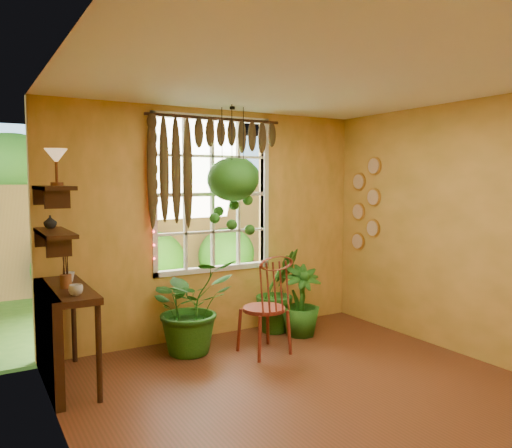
{
  "coord_description": "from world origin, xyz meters",
  "views": [
    {
      "loc": [
        -2.56,
        -3.12,
        1.86
      ],
      "look_at": [
        -0.06,
        1.15,
        1.43
      ],
      "focal_mm": 35.0,
      "sensor_mm": 36.0,
      "label": 1
    }
  ],
  "objects_px": {
    "potted_plant_left": "(191,306)",
    "potted_plant_mid": "(278,290)",
    "windsor_chair": "(266,321)",
    "counter_ledge": "(54,326)",
    "hanging_basket": "(233,184)"
  },
  "relations": [
    {
      "from": "potted_plant_left",
      "to": "potted_plant_mid",
      "type": "bearing_deg",
      "value": 7.52
    },
    {
      "from": "windsor_chair",
      "to": "potted_plant_mid",
      "type": "distance_m",
      "value": 0.84
    },
    {
      "from": "windsor_chair",
      "to": "hanging_basket",
      "type": "relative_size",
      "value": 0.84
    },
    {
      "from": "windsor_chair",
      "to": "potted_plant_mid",
      "type": "relative_size",
      "value": 1.2
    },
    {
      "from": "potted_plant_mid",
      "to": "potted_plant_left",
      "type": "bearing_deg",
      "value": -172.48
    },
    {
      "from": "counter_ledge",
      "to": "potted_plant_mid",
      "type": "xyz_separation_m",
      "value": [
        2.65,
        0.37,
        -0.04
      ]
    },
    {
      "from": "potted_plant_left",
      "to": "hanging_basket",
      "type": "xyz_separation_m",
      "value": [
        0.59,
        0.14,
        1.31
      ]
    },
    {
      "from": "potted_plant_mid",
      "to": "hanging_basket",
      "type": "xyz_separation_m",
      "value": [
        -0.64,
        -0.02,
        1.31
      ]
    },
    {
      "from": "counter_ledge",
      "to": "windsor_chair",
      "type": "relative_size",
      "value": 0.97
    },
    {
      "from": "windsor_chair",
      "to": "hanging_basket",
      "type": "xyz_separation_m",
      "value": [
        -0.09,
        0.59,
        1.46
      ]
    },
    {
      "from": "potted_plant_left",
      "to": "potted_plant_mid",
      "type": "xyz_separation_m",
      "value": [
        1.23,
        0.16,
        0.0
      ]
    },
    {
      "from": "counter_ledge",
      "to": "windsor_chair",
      "type": "distance_m",
      "value": 2.12
    },
    {
      "from": "windsor_chair",
      "to": "potted_plant_left",
      "type": "height_order",
      "value": "windsor_chair"
    },
    {
      "from": "counter_ledge",
      "to": "hanging_basket",
      "type": "xyz_separation_m",
      "value": [
        2.01,
        0.34,
        1.27
      ]
    },
    {
      "from": "counter_ledge",
      "to": "hanging_basket",
      "type": "distance_m",
      "value": 2.4
    }
  ]
}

